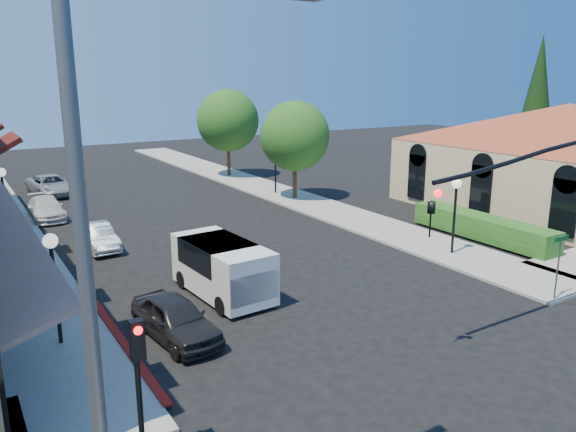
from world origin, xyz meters
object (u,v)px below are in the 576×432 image
street_tree_b (228,120)px  lamppost_left_near (52,261)px  street_name_sign (559,257)px  white_van (223,266)px  parked_car_b (97,237)px  lamppost_right_near (456,197)px  parked_car_c (46,208)px  secondary_signal (138,365)px  parked_car_d (51,185)px  street_tree_a (295,136)px  lamppost_left_far (3,184)px  signal_mast_arm (557,201)px  lamppost_right_far (275,155)px  parked_car_a (175,319)px  conifer_far (537,98)px  cobra_streetlight (116,295)px

street_tree_b → lamppost_left_near: 29.64m
street_name_sign → white_van: bearing=145.6°
white_van → parked_car_b: (-2.60, 8.43, -0.58)m
lamppost_right_near → parked_car_c: (-14.70, 17.00, -2.11)m
secondary_signal → parked_car_d: bearing=84.0°
street_tree_a → lamppost_left_far: street_tree_a is taller
lamppost_left_far → parked_car_c: (2.30, 3.00, -2.11)m
street_tree_a → signal_mast_arm: size_ratio=0.81×
lamppost_right_near → lamppost_right_far: same height
signal_mast_arm → secondary_signal: bearing=-179.6°
secondary_signal → parked_car_a: size_ratio=0.85×
street_tree_b → lamppost_left_near: size_ratio=1.97×
lamppost_left_far → conifer_far: bearing=-6.3°
street_tree_a → parked_car_a: street_tree_a is taller
lamppost_left_far → parked_car_b: bearing=-53.2°
cobra_streetlight → lamppost_left_far: bearing=88.5°
parked_car_a → parked_car_d: bearing=82.0°
signal_mast_arm → secondary_signal: 13.97m
signal_mast_arm → parked_car_d: bearing=109.3°
secondary_signal → lamppost_left_near: bearing=94.3°
signal_mast_arm → parked_car_a: size_ratio=2.04×
street_tree_a → street_name_sign: size_ratio=2.59×
signal_mast_arm → lamppost_right_far: 22.70m
secondary_signal → parked_car_a: bearing=62.9°
parked_car_c → lamppost_right_near: bearing=-47.4°
lamppost_right_near → secondary_signal: bearing=-158.2°
street_tree_b → parked_car_c: bearing=-155.0°
cobra_streetlight → parked_car_b: 20.45m
signal_mast_arm → parked_car_b: bearing=124.5°
parked_car_d → parked_car_a: bearing=-98.8°
parked_car_d → parked_car_b: bearing=-98.9°
conifer_far → parked_car_d: size_ratio=2.24×
white_van → parked_car_b: 8.85m
street_tree_a → white_van: street_tree_a is taller
conifer_far → parked_car_a: 35.66m
cobra_streetlight → parked_car_a: (3.83, 8.64, -4.60)m
lamppost_left_near → parked_car_d: bearing=81.2°
lamppost_left_near → cobra_streetlight: bearing=-93.7°
street_tree_a → signal_mast_arm: (-2.94, -20.50, -0.11)m
conifer_far → parked_car_d: 36.11m
lamppost_right_far → parked_car_c: lamppost_right_far is taller
conifer_far → parked_car_c: size_ratio=2.57×
signal_mast_arm → parked_car_b: size_ratio=2.18×
street_tree_b → parked_car_c: (-15.00, -7.00, -3.92)m
secondary_signal → cobra_streetlight: (-1.15, -3.41, 2.95)m
lamppost_left_far → white_van: bearing=-65.2°
signal_mast_arm → lamppost_right_far: (2.64, 22.50, -1.35)m
secondary_signal → lamppost_right_far: (16.50, 22.59, 0.42)m
lamppost_left_far → parked_car_c: size_ratio=0.83×
street_tree_b → street_name_sign: (-1.30, -29.80, -2.85)m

